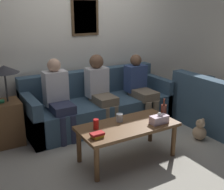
# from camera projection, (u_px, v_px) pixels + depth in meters

# --- Properties ---
(ground_plane) EXTENTS (16.00, 16.00, 0.00)m
(ground_plane) POSITION_uv_depth(u_px,v_px,m) (115.00, 134.00, 4.29)
(ground_plane) COLOR #ADA899
(wall_back) EXTENTS (9.00, 0.08, 2.60)m
(wall_back) POSITION_uv_depth(u_px,v_px,m) (85.00, 41.00, 4.73)
(wall_back) COLOR silver
(wall_back) RESTS_ON ground_plane
(couch_main) EXTENTS (2.42, 0.90, 0.85)m
(couch_main) POSITION_uv_depth(u_px,v_px,m) (99.00, 106.00, 4.64)
(couch_main) COLOR #385166
(couch_main) RESTS_ON ground_plane
(couch_side) EXTENTS (0.90, 1.48, 0.85)m
(couch_side) POSITION_uv_depth(u_px,v_px,m) (222.00, 111.00, 4.41)
(couch_side) COLOR #385166
(couch_side) RESTS_ON ground_plane
(coffee_table) EXTENTS (1.24, 0.60, 0.47)m
(coffee_table) POSITION_uv_depth(u_px,v_px,m) (127.00, 129.00, 3.49)
(coffee_table) COLOR brown
(coffee_table) RESTS_ON ground_plane
(side_table_with_lamp) EXTENTS (0.45, 0.40, 1.12)m
(side_table_with_lamp) POSITION_uv_depth(u_px,v_px,m) (6.00, 116.00, 3.89)
(side_table_with_lamp) COLOR brown
(side_table_with_lamp) RESTS_ON ground_plane
(wine_bottle) EXTENTS (0.07, 0.07, 0.27)m
(wine_bottle) POSITION_uv_depth(u_px,v_px,m) (164.00, 111.00, 3.62)
(wine_bottle) COLOR #562319
(wine_bottle) RESTS_ON coffee_table
(drinking_glass) EXTENTS (0.08, 0.08, 0.10)m
(drinking_glass) POSITION_uv_depth(u_px,v_px,m) (120.00, 118.00, 3.55)
(drinking_glass) COLOR silver
(drinking_glass) RESTS_ON coffee_table
(book_stack) EXTENTS (0.15, 0.12, 0.06)m
(book_stack) POSITION_uv_depth(u_px,v_px,m) (97.00, 135.00, 3.13)
(book_stack) COLOR gold
(book_stack) RESTS_ON coffee_table
(soda_can) EXTENTS (0.07, 0.07, 0.12)m
(soda_can) POSITION_uv_depth(u_px,v_px,m) (96.00, 124.00, 3.33)
(soda_can) COLOR red
(soda_can) RESTS_ON coffee_table
(tissue_box) EXTENTS (0.23, 0.12, 0.14)m
(tissue_box) POSITION_uv_depth(u_px,v_px,m) (159.00, 119.00, 3.50)
(tissue_box) COLOR silver
(tissue_box) RESTS_ON coffee_table
(person_left) EXTENTS (0.34, 0.58, 1.16)m
(person_left) POSITION_uv_depth(u_px,v_px,m) (58.00, 96.00, 4.05)
(person_left) COLOR #2D334C
(person_left) RESTS_ON ground_plane
(person_middle) EXTENTS (0.34, 0.61, 1.15)m
(person_middle) POSITION_uv_depth(u_px,v_px,m) (100.00, 88.00, 4.42)
(person_middle) COLOR #756651
(person_middle) RESTS_ON ground_plane
(person_right) EXTENTS (0.34, 0.65, 1.10)m
(person_right) POSITION_uv_depth(u_px,v_px,m) (140.00, 86.00, 4.69)
(person_right) COLOR #756651
(person_right) RESTS_ON ground_plane
(teddy_bear) EXTENTS (0.20, 0.20, 0.32)m
(teddy_bear) POSITION_uv_depth(u_px,v_px,m) (200.00, 131.00, 4.09)
(teddy_bear) COLOR tan
(teddy_bear) RESTS_ON ground_plane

